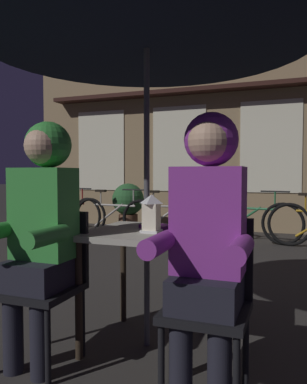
{
  "coord_description": "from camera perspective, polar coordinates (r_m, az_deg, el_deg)",
  "views": [
    {
      "loc": [
        0.87,
        -2.21,
        1.1
      ],
      "look_at": [
        0.0,
        0.12,
        0.98
      ],
      "focal_mm": 35.3,
      "sensor_mm": 36.0,
      "label": 1
    }
  ],
  "objects": [
    {
      "name": "ground_plane",
      "position": [
        2.61,
        -1.01,
        -22.07
      ],
      "size": [
        60.0,
        60.0,
        0.0
      ],
      "primitive_type": "plane",
      "color": "#2D2B28"
    },
    {
      "name": "cafe_table",
      "position": [
        2.41,
        -1.02,
        -8.18
      ],
      "size": [
        0.72,
        0.72,
        0.74
      ],
      "color": "#B2AD9E",
      "rests_on": "ground_plane"
    },
    {
      "name": "patio_umbrella",
      "position": [
        2.56,
        -1.05,
        24.87
      ],
      "size": [
        2.1,
        2.1,
        2.31
      ],
      "color": "#4C4C51",
      "rests_on": "ground_plane"
    },
    {
      "name": "lantern",
      "position": [
        2.29,
        -0.33,
        -3.13
      ],
      "size": [
        0.11,
        0.11,
        0.23
      ],
      "color": "white",
      "rests_on": "cafe_table"
    },
    {
      "name": "chair_left",
      "position": [
        2.36,
        -15.65,
        -12.26
      ],
      "size": [
        0.4,
        0.4,
        0.87
      ],
      "color": "black",
      "rests_on": "ground_plane"
    },
    {
      "name": "chair_right",
      "position": [
        1.97,
        8.43,
        -15.18
      ],
      "size": [
        0.4,
        0.4,
        0.87
      ],
      "color": "black",
      "rests_on": "ground_plane"
    },
    {
      "name": "person_left_hooded",
      "position": [
        2.24,
        -16.62,
        -3.73
      ],
      "size": [
        0.45,
        0.56,
        1.4
      ],
      "color": "black",
      "rests_on": "ground_plane"
    },
    {
      "name": "person_right_hooded",
      "position": [
        1.84,
        8.14,
        -5.06
      ],
      "size": [
        0.45,
        0.56,
        1.4
      ],
      "color": "black",
      "rests_on": "ground_plane"
    },
    {
      "name": "shopfront_building",
      "position": [
        7.87,
        17.55,
        17.3
      ],
      "size": [
        10.0,
        0.93,
        6.2
      ],
      "color": "#937A56",
      "rests_on": "ground_plane"
    },
    {
      "name": "bicycle_nearest",
      "position": [
        7.44,
        -12.83,
        -3.11
      ],
      "size": [
        1.65,
        0.44,
        0.84
      ],
      "color": "black",
      "rests_on": "ground_plane"
    },
    {
      "name": "bicycle_second",
      "position": [
        6.71,
        -5.95,
        -3.68
      ],
      "size": [
        1.68,
        0.22,
        0.84
      ],
      "color": "black",
      "rests_on": "ground_plane"
    },
    {
      "name": "bicycle_third",
      "position": [
        6.43,
        2.44,
        -3.95
      ],
      "size": [
        1.67,
        0.26,
        0.84
      ],
      "color": "black",
      "rests_on": "ground_plane"
    },
    {
      "name": "bicycle_fourth",
      "position": [
        6.26,
        14.33,
        -4.21
      ],
      "size": [
        1.66,
        0.35,
        0.84
      ],
      "color": "black",
      "rests_on": "ground_plane"
    },
    {
      "name": "book",
      "position": [
        2.47,
        0.52,
        -5.25
      ],
      "size": [
        0.24,
        0.21,
        0.02
      ],
      "primitive_type": "cube",
      "rotation": [
        0.0,
        0.0,
        -0.43
      ],
      "color": "#661E7A",
      "rests_on": "cafe_table"
    },
    {
      "name": "potted_plant",
      "position": [
        7.09,
        -3.86,
        -1.73
      ],
      "size": [
        0.6,
        0.6,
        0.92
      ],
      "color": "brown",
      "rests_on": "ground_plane"
    }
  ]
}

